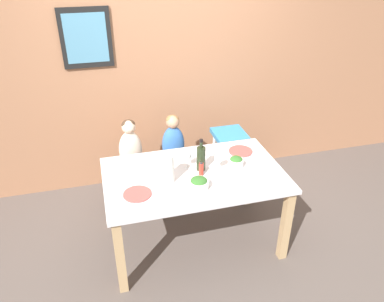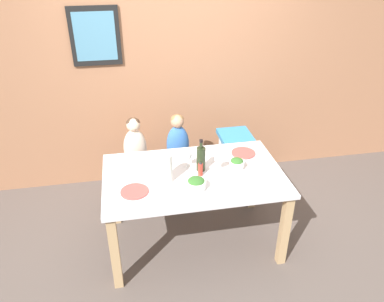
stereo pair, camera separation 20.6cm
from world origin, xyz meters
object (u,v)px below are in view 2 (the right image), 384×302
Objects in this scene: chair_far_center at (178,167)px; paper_towel_roll at (165,168)px; chair_right_highchair at (235,148)px; dinner_plate_back_left at (147,164)px; salad_bowl_small at (237,163)px; person_child_left at (135,143)px; wine_glass_near at (218,159)px; salad_bowl_large at (196,184)px; wine_glass_far at (188,156)px; chair_far_left at (137,171)px; dinner_plate_front_left at (135,191)px; dinner_plate_back_right at (243,153)px; person_child_center at (178,139)px; wine_bottle at (201,158)px.

paper_towel_roll reaches higher than chair_far_center.
dinner_plate_back_left reaches higher than chair_right_highchair.
paper_towel_roll is at bearing -173.03° from salad_bowl_small.
paper_towel_roll is at bearing -65.33° from dinner_plate_back_left.
person_child_left is 2.11× the size of paper_towel_roll.
wine_glass_near is 1.02× the size of salad_bowl_large.
chair_right_highchair reaches higher than chair_far_center.
chair_right_highchair is at bearing 44.14° from wine_glass_far.
dinner_plate_front_left is (-0.05, -0.87, 0.37)m from chair_far_left.
chair_far_left is 1.82× the size of paper_towel_roll.
person_child_left is 2.38× the size of dinner_plate_front_left.
dinner_plate_front_left is at bearing 174.90° from salad_bowl_large.
chair_far_center is at bearing 140.25° from dinner_plate_back_right.
chair_far_left is at bearing 180.00° from chair_right_highchair.
wine_glass_near is (0.67, -0.69, 0.14)m from person_child_left.
dinner_plate_back_left is (-0.94, -0.48, 0.20)m from chair_right_highchair.
salad_bowl_small is 0.58× the size of dinner_plate_back_right.
salad_bowl_small is 0.78m from dinner_plate_back_left.
chair_far_left is at bearing -179.91° from person_child_center.
paper_towel_roll is (-0.31, -0.11, 0.01)m from wine_bottle.
wine_bottle is at bearing -50.93° from person_child_left.
person_child_center reaches higher than dinner_plate_back_right.
chair_far_left is 1.15m from salad_bowl_small.
wine_glass_far reaches higher than chair_right_highchair.
wine_bottle reaches higher than dinner_plate_back_left.
wine_glass_far reaches higher than chair_far_left.
dinner_plate_front_left is (-0.88, -0.19, -0.04)m from salad_bowl_small.
chair_far_center is 1.00m from salad_bowl_large.
chair_far_left is 2.06× the size of dinner_plate_back_right.
paper_towel_roll reaches higher than chair_far_left.
dinner_plate_back_left is (-0.13, 0.28, -0.12)m from paper_towel_roll.
person_child_left is 0.80m from paper_towel_roll.
salad_bowl_large is 1.22× the size of salad_bowl_small.
dinner_plate_front_left is (-0.48, 0.04, -0.04)m from salad_bowl_large.
chair_far_left is 1.00× the size of chair_far_center.
chair_far_center is (0.43, 0.00, 0.00)m from chair_far_left.
chair_right_highchair is at bearing 26.96° from dinner_plate_back_left.
dinner_plate_back_left is at bearing 128.71° from salad_bowl_large.
paper_towel_roll reaches higher than dinner_plate_front_left.
wine_bottle is (-0.50, -0.65, 0.30)m from chair_right_highchair.
salad_bowl_large is at bearing -51.29° from dinner_plate_back_left.
wine_bottle is 1.82× the size of wine_glass_far.
person_child_center reaches higher than chair_right_highchair.
wine_bottle is 1.33× the size of dinner_plate_back_right.
wine_glass_near is at bearing -117.73° from chair_right_highchair.
chair_far_left is 1.04m from chair_right_highchair.
wine_glass_far is (0.21, 0.18, -0.01)m from paper_towel_roll.
wine_glass_near is at bearing -24.06° from wine_glass_far.
dinner_plate_back_left is 1.00× the size of dinner_plate_back_right.
chair_far_left is 2.83× the size of wine_glass_far.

